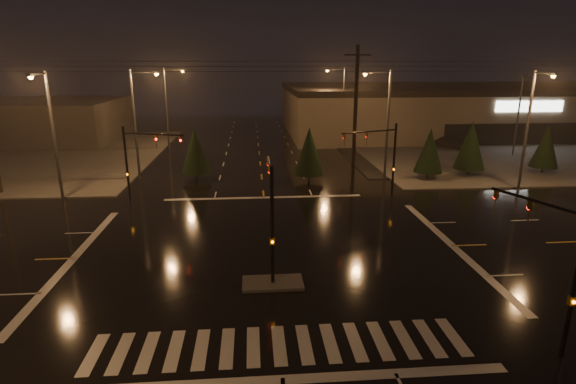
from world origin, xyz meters
TOP-DOWN VIEW (x-y plane):
  - ground at (0.00, 0.00)m, footprint 140.00×140.00m
  - sidewalk_ne at (30.00, 30.00)m, footprint 36.00×36.00m
  - sidewalk_nw at (-30.00, 30.00)m, footprint 36.00×36.00m
  - median_island at (0.00, -4.00)m, footprint 3.00×1.60m
  - crosswalk at (0.00, -9.00)m, footprint 15.00×2.60m
  - stop_bar_near at (0.00, -11.00)m, footprint 16.00×0.50m
  - stop_bar_far at (0.00, 11.00)m, footprint 16.00×0.50m
  - parking_lot at (35.00, 28.00)m, footprint 50.00×24.00m
  - retail_building at (35.00, 45.99)m, footprint 60.20×28.30m
  - commercial_block at (-35.00, 42.00)m, footprint 30.00×18.00m
  - signal_mast_median at (0.00, -3.07)m, footprint 0.25×4.59m
  - signal_mast_ne at (9.50, 10.14)m, footprint 4.84×1.86m
  - signal_mast_nw at (-9.50, 10.14)m, footprint 4.84×1.86m
  - signal_mast_se at (10.23, -9.75)m, footprint 1.55×3.87m
  - streetlight_1 at (-11.18, 18.00)m, footprint 2.77×0.32m
  - streetlight_2 at (-11.18, 34.00)m, footprint 2.77×0.32m
  - streetlight_3 at (11.18, 16.00)m, footprint 2.77×0.32m
  - streetlight_4 at (11.18, 36.00)m, footprint 2.77×0.32m
  - streetlight_5 at (-16.00, 11.18)m, footprint 0.32×2.77m
  - streetlight_6 at (22.00, 11.18)m, footprint 0.32×2.77m
  - utility_pole_1 at (8.00, 14.00)m, footprint 2.20×0.32m
  - conifer_0 at (15.59, 15.83)m, footprint 2.64×2.64m
  - conifer_1 at (20.05, 16.90)m, footprint 2.94×2.94m
  - conifer_2 at (27.77, 17.03)m, footprint 2.62×2.62m
  - conifer_3 at (-6.12, 17.36)m, footprint 2.70×2.70m
  - conifer_4 at (4.32, 15.89)m, footprint 2.78×2.78m
  - car_parked at (24.61, 30.99)m, footprint 4.33×4.86m

SIDE VIEW (x-z plane):
  - ground at x=0.00m, z-range 0.00..0.00m
  - crosswalk at x=0.00m, z-range 0.00..0.01m
  - stop_bar_near at x=0.00m, z-range 0.00..0.01m
  - stop_bar_far at x=0.00m, z-range 0.00..0.01m
  - parking_lot at x=35.00m, z-range 0.00..0.08m
  - sidewalk_ne at x=30.00m, z-range 0.00..0.12m
  - sidewalk_nw at x=-30.00m, z-range 0.00..0.12m
  - median_island at x=0.00m, z-range 0.00..0.15m
  - car_parked at x=24.61m, z-range 0.00..1.59m
  - conifer_2 at x=27.77m, z-range 0.35..5.15m
  - conifer_0 at x=15.59m, z-range 0.35..5.18m
  - commercial_block at x=-35.00m, z-range 0.00..5.60m
  - conifer_3 at x=-6.12m, z-range 0.35..5.27m
  - conifer_4 at x=4.32m, z-range 0.35..5.40m
  - conifer_1 at x=20.05m, z-range 0.35..5.64m
  - signal_mast_se at x=10.23m, z-range 0.71..6.71m
  - signal_mast_median at x=0.00m, z-range 0.75..6.75m
  - signal_mast_ne at x=9.50m, z-range 0.79..6.79m
  - signal_mast_nw at x=-9.50m, z-range 0.79..6.79m
  - retail_building at x=35.00m, z-range 0.24..7.44m
  - streetlight_1 at x=-11.18m, z-range 0.80..10.80m
  - streetlight_2 at x=-11.18m, z-range 0.80..10.80m
  - streetlight_3 at x=11.18m, z-range 0.80..10.80m
  - streetlight_4 at x=11.18m, z-range 0.80..10.80m
  - streetlight_5 at x=-16.00m, z-range 0.80..10.80m
  - streetlight_6 at x=22.00m, z-range 0.80..10.80m
  - utility_pole_1 at x=8.00m, z-range 0.13..12.13m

